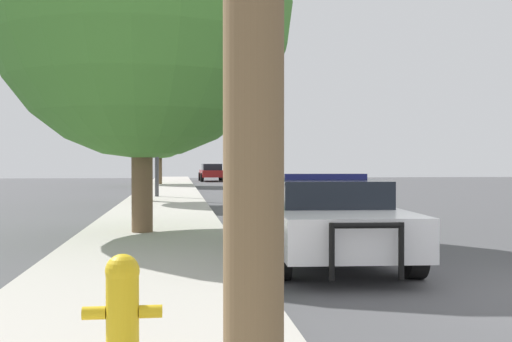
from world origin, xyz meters
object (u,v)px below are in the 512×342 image
fire_hydrant (122,307)px  tree_sidewalk_near (142,8)px  traffic_light (192,115)px  tree_sidewalk_far (160,119)px  car_background_distant (212,172)px  tree_sidewalk_mid (145,79)px  box_truck (256,161)px  police_car (327,217)px

fire_hydrant → tree_sidewalk_near: tree_sidewalk_near is taller
fire_hydrant → tree_sidewalk_near: bearing=92.2°
traffic_light → tree_sidewalk_far: 14.88m
traffic_light → car_background_distant: traffic_light is taller
car_background_distant → tree_sidewalk_mid: 27.83m
box_truck → tree_sidewalk_near: bearing=80.3°
police_car → tree_sidewalk_far: tree_sidewalk_far is taller
car_background_distant → tree_sidewalk_mid: (-3.88, -27.29, 3.84)m
car_background_distant → box_truck: (3.55, -0.38, 0.84)m
box_truck → tree_sidewalk_mid: bearing=75.4°
tree_sidewalk_mid → tree_sidewalk_far: 17.68m
police_car → tree_sidewalk_mid: 14.88m
police_car → traffic_light: (-1.74, 16.85, 2.79)m
tree_sidewalk_near → tree_sidewalk_mid: (-0.47, 10.52, -0.11)m
traffic_light → tree_sidewalk_far: (-1.72, 14.76, 0.82)m
fire_hydrant → tree_sidewalk_near: 9.65m
car_background_distant → tree_sidewalk_near: 38.17m
box_truck → tree_sidewalk_mid: 28.07m
traffic_light → tree_sidewalk_mid: 3.59m
fire_hydrant → tree_sidewalk_mid: bearing=92.4°
tree_sidewalk_far → traffic_light: bearing=-83.4°
police_car → tree_sidewalk_near: (-3.05, 3.41, 3.99)m
car_background_distant → tree_sidewalk_near: size_ratio=0.59×
box_truck → fire_hydrant: bearing=82.6°
tree_sidewalk_mid → car_background_distant: bearing=81.9°
police_car → fire_hydrant: 5.96m
traffic_light → box_truck: (5.65, 23.99, -1.92)m
tree_sidewalk_far → tree_sidewalk_mid: bearing=-90.2°
fire_hydrant → box_truck: (6.63, 46.14, 1.02)m
traffic_light → tree_sidewalk_mid: size_ratio=0.73×
box_truck → tree_sidewalk_near: 38.19m
tree_sidewalk_near → tree_sidewalk_mid: 10.53m
fire_hydrant → traffic_light: traffic_light is taller
car_background_distant → tree_sidewalk_far: (-3.83, -9.61, 3.57)m
traffic_light → police_car: bearing=-84.1°
police_car → traffic_light: size_ratio=1.06×
box_truck → tree_sidewalk_near: tree_sidewalk_near is taller
traffic_light → tree_sidewalk_mid: tree_sidewalk_mid is taller
box_truck → tree_sidewalk_mid: size_ratio=1.14×
tree_sidewalk_near → tree_sidewalk_mid: tree_sidewalk_near is taller
fire_hydrant → tree_sidewalk_far: bearing=91.2°
fire_hydrant → traffic_light: size_ratio=0.17×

